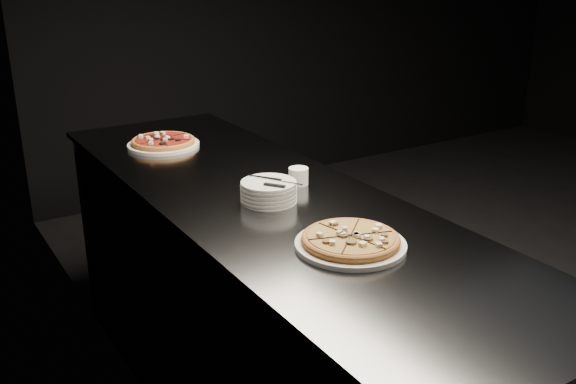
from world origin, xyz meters
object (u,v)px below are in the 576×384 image
counter (266,310)px  cutlery (273,182)px  plate_stack (269,191)px  pizza_tomato (163,142)px  ramekin (298,176)px  pizza_mushroom (351,241)px

counter → cutlery: bearing=-100.4°
plate_stack → counter: bearing=71.2°
pizza_tomato → ramekin: (0.23, -0.73, 0.01)m
plate_stack → pizza_mushroom: bearing=-88.6°
pizza_mushroom → cutlery: size_ratio=1.87×
pizza_mushroom → pizza_tomato: 1.26m
counter → cutlery: 0.54m
counter → plate_stack: (-0.02, -0.06, 0.49)m
counter → ramekin: size_ratio=34.27×
cutlery → ramekin: bearing=-4.2°
ramekin → cutlery: bearing=-148.6°
cutlery → counter: bearing=44.1°
plate_stack → cutlery: 0.04m
plate_stack → ramekin: bearing=26.7°
plate_stack → cutlery: (0.01, -0.01, 0.04)m
cutlery → ramekin: cutlery is taller
pizza_mushroom → ramekin: ramekin is taller
counter → plate_stack: 0.50m
pizza_mushroom → plate_stack: size_ratio=1.90×
counter → plate_stack: bearing=-108.8°
pizza_tomato → plate_stack: 0.82m
pizza_tomato → plate_stack: plate_stack is taller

